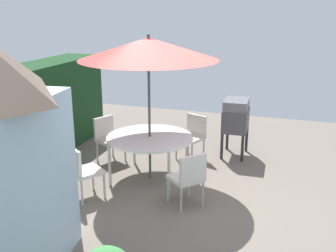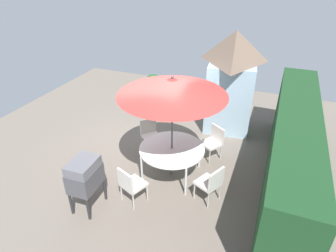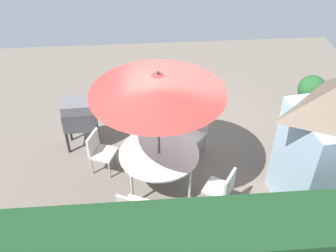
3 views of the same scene
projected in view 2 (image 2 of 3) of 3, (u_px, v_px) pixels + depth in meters
ground_plane at (149, 153)px, 8.05m from camera, size 11.00×11.00×0.00m
hedge_backdrop at (291, 151)px, 6.46m from camera, size 5.92×0.88×1.91m
garden_shed at (232, 78)px, 8.85m from camera, size 2.25×1.65×2.93m
patio_table at (172, 150)px, 6.87m from camera, size 1.55×1.55×0.80m
patio_umbrella at (172, 87)px, 6.07m from camera, size 2.38×2.38×2.59m
bbq_grill at (85, 175)px, 5.91m from camera, size 0.72×0.53×1.20m
chair_near_shed at (150, 133)px, 7.97m from camera, size 0.65×0.65×0.90m
chair_far_side at (130, 184)px, 6.18m from camera, size 0.60×0.60×0.90m
chair_toward_hedge at (211, 182)px, 6.21m from camera, size 0.61×0.62×0.90m
chair_toward_house at (214, 140)px, 7.64m from camera, size 0.64×0.64×0.90m
potted_plant_by_shed at (154, 86)px, 10.85m from camera, size 0.69×0.69×0.97m
potted_plant_by_grill at (184, 98)px, 10.06m from camera, size 0.54×0.54×0.87m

